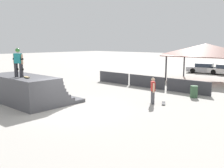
{
  "coord_description": "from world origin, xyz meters",
  "views": [
    {
      "loc": [
        11.15,
        -8.83,
        3.83
      ],
      "look_at": [
        -0.51,
        4.16,
        0.98
      ],
      "focal_mm": 40.0,
      "sensor_mm": 36.0,
      "label": 1
    }
  ],
  "objects_px": {
    "skateboard_on_ground": "(164,103)",
    "trash_bin": "(194,92)",
    "skateboard_on_deck": "(27,77)",
    "skater_on_deck": "(18,61)",
    "parked_car_silver": "(205,69)",
    "bystander_walking": "(153,89)"
  },
  "relations": [
    {
      "from": "skateboard_on_deck",
      "to": "skater_on_deck",
      "type": "bearing_deg",
      "value": -154.51
    },
    {
      "from": "skater_on_deck",
      "to": "skateboard_on_deck",
      "type": "xyz_separation_m",
      "value": [
        0.68,
        0.14,
        -0.96
      ]
    },
    {
      "from": "skateboard_on_deck",
      "to": "skateboard_on_ground",
      "type": "xyz_separation_m",
      "value": [
        5.83,
        6.1,
        -1.77
      ]
    },
    {
      "from": "skateboard_on_ground",
      "to": "parked_car_silver",
      "type": "bearing_deg",
      "value": -14.82
    },
    {
      "from": "skater_on_deck",
      "to": "parked_car_silver",
      "type": "relative_size",
      "value": 0.38
    },
    {
      "from": "skater_on_deck",
      "to": "skateboard_on_ground",
      "type": "height_order",
      "value": "skater_on_deck"
    },
    {
      "from": "skateboard_on_deck",
      "to": "skateboard_on_ground",
      "type": "height_order",
      "value": "skateboard_on_deck"
    },
    {
      "from": "skateboard_on_deck",
      "to": "skateboard_on_ground",
      "type": "relative_size",
      "value": 1.02
    },
    {
      "from": "skater_on_deck",
      "to": "trash_bin",
      "type": "xyz_separation_m",
      "value": [
        7.12,
        9.37,
        -2.36
      ]
    },
    {
      "from": "bystander_walking",
      "to": "skateboard_on_deck",
      "type": "bearing_deg",
      "value": 95.79
    },
    {
      "from": "bystander_walking",
      "to": "parked_car_silver",
      "type": "distance_m",
      "value": 18.93
    },
    {
      "from": "parked_car_silver",
      "to": "skater_on_deck",
      "type": "bearing_deg",
      "value": -105.86
    },
    {
      "from": "bystander_walking",
      "to": "skateboard_on_ground",
      "type": "distance_m",
      "value": 1.12
    },
    {
      "from": "bystander_walking",
      "to": "skateboard_on_ground",
      "type": "bearing_deg",
      "value": -101.61
    },
    {
      "from": "skateboard_on_deck",
      "to": "trash_bin",
      "type": "relative_size",
      "value": 0.94
    },
    {
      "from": "skateboard_on_ground",
      "to": "trash_bin",
      "type": "bearing_deg",
      "value": -39.96
    },
    {
      "from": "trash_bin",
      "to": "parked_car_silver",
      "type": "distance_m",
      "value": 15.89
    },
    {
      "from": "skateboard_on_deck",
      "to": "trash_bin",
      "type": "height_order",
      "value": "skateboard_on_deck"
    },
    {
      "from": "skateboard_on_deck",
      "to": "parked_car_silver",
      "type": "relative_size",
      "value": 0.17
    },
    {
      "from": "parked_car_silver",
      "to": "skateboard_on_deck",
      "type": "bearing_deg",
      "value": -104.27
    },
    {
      "from": "skater_on_deck",
      "to": "skateboard_on_deck",
      "type": "bearing_deg",
      "value": -13.1
    },
    {
      "from": "skater_on_deck",
      "to": "trash_bin",
      "type": "relative_size",
      "value": 2.08
    }
  ]
}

